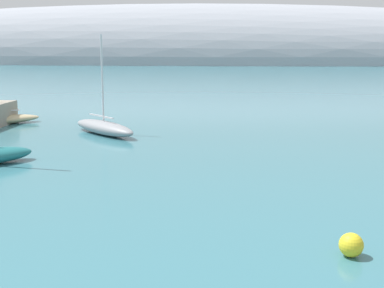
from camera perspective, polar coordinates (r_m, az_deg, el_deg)
name	(u,v)px	position (r m, az deg, el deg)	size (l,w,h in m)	color
distant_ridge	(178,63)	(195.75, -1.58, 8.87)	(368.31, 51.68, 42.85)	#999EA8
sailboat_grey_outer_mooring	(104,127)	(41.47, -9.65, 1.83)	(6.77, 6.68, 7.72)	gray
mooring_buoy_yellow	(351,245)	(18.46, 17.07, -10.54)	(0.82, 0.82, 0.82)	yellow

